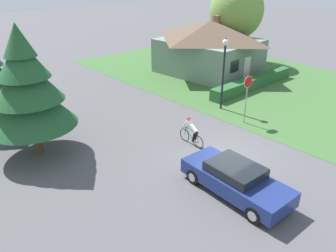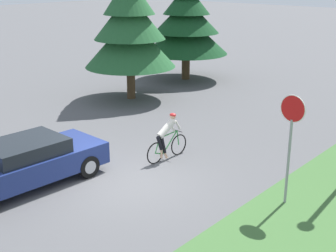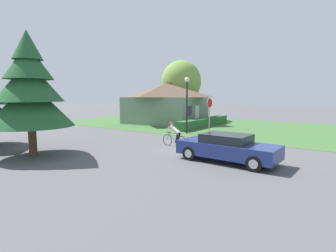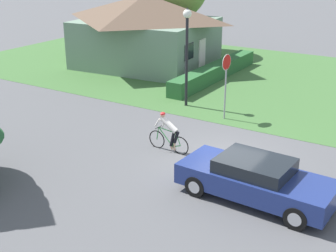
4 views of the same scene
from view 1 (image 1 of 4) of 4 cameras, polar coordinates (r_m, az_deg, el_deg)
The scene contains 10 objects.
ground_plane at distance 16.34m, azimuth 10.13°, elevation -5.44°, with size 140.00×140.00×0.00m, color #515154.
grass_verge_right at distance 27.09m, azimuth 18.38°, elevation 6.38°, with size 16.00×36.00×0.01m, color #3D6633.
cottage_house at distance 29.54m, azimuth 7.22°, elevation 13.63°, with size 7.88×8.82×4.64m.
hedge_row at distance 26.36m, azimuth 14.63°, elevation 7.31°, with size 9.25×0.90×0.85m, color #285B2D.
sedan_left_lane at distance 13.64m, azimuth 11.66°, elevation -9.07°, with size 2.07×4.71×1.31m.
cyclist at distance 16.98m, azimuth 4.16°, elevation -1.05°, with size 0.44×1.78×1.49m.
stop_sign at distance 19.48m, azimuth 13.62°, elevation 6.03°, with size 0.69×0.09×2.90m.
street_lamp at distance 21.02m, azimuth 9.76°, elevation 11.04°, with size 0.39×0.39×4.61m.
conifer_tall_near at distance 16.46m, azimuth -23.36°, elevation 6.03°, with size 4.19×4.19×6.32m.
deciduous_tree_right at distance 33.16m, azimuth 11.83°, elevation 19.04°, with size 5.03×5.03×7.49m.
Camera 1 is at (-11.41, -8.24, 8.29)m, focal length 35.00 mm.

